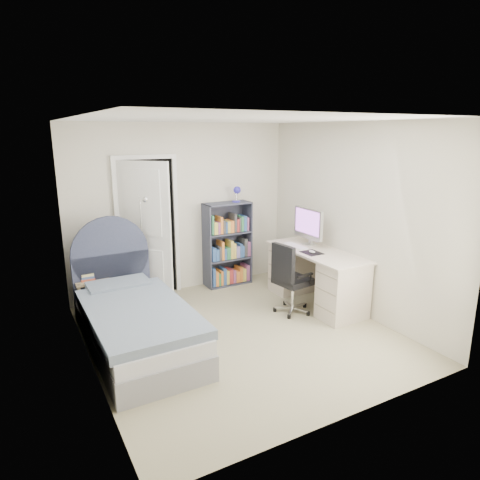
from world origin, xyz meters
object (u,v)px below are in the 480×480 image
bed (134,320)px  office_chair (289,275)px  nightstand (91,287)px  floor_lamp (145,261)px  desk (315,275)px  bookcase (228,248)px

bed → office_chair: size_ratio=2.25×
bed → office_chair: 2.06m
nightstand → floor_lamp: (0.75, 0.07, 0.22)m
desk → office_chair: 0.54m
bookcase → office_chair: 1.42m
floor_lamp → desk: bearing=-28.3°
bookcase → office_chair: (0.18, -1.41, -0.06)m
bookcase → desk: 1.49m
bookcase → office_chair: size_ratio=1.61×
nightstand → office_chair: office_chair is taller
bookcase → desk: bearing=-61.8°
nightstand → desk: (2.84, -1.06, 0.02)m
bed → nightstand: 1.08m
bed → bookcase: (1.86, 1.29, 0.29)m
nightstand → bookcase: bookcase is taller
nightstand → bookcase: size_ratio=0.39×
floor_lamp → desk: 2.38m
nightstand → desk: size_ratio=0.38×
nightstand → office_chair: (2.32, -1.16, 0.12)m
desk → floor_lamp: bearing=151.7°
bed → floor_lamp: floor_lamp is taller
bookcase → desk: size_ratio=0.98×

